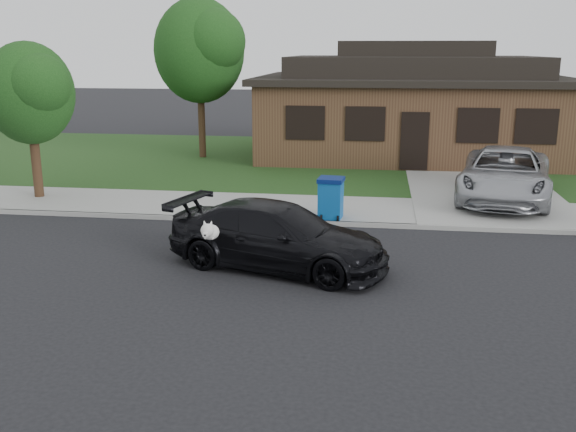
# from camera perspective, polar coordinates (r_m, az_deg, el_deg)

# --- Properties ---
(ground) EXTENTS (120.00, 120.00, 0.00)m
(ground) POSITION_cam_1_polar(r_m,az_deg,el_deg) (13.68, -3.73, -4.51)
(ground) COLOR black
(ground) RESTS_ON ground
(sidewalk) EXTENTS (60.00, 3.00, 0.12)m
(sidewalk) POSITION_cam_1_polar(r_m,az_deg,el_deg) (18.38, -0.60, 0.73)
(sidewalk) COLOR gray
(sidewalk) RESTS_ON ground
(curb) EXTENTS (60.00, 0.12, 0.12)m
(curb) POSITION_cam_1_polar(r_m,az_deg,el_deg) (16.95, -1.36, -0.48)
(curb) COLOR gray
(curb) RESTS_ON ground
(lawn) EXTENTS (60.00, 13.00, 0.13)m
(lawn) POSITION_cam_1_polar(r_m,az_deg,el_deg) (26.16, 2.01, 4.92)
(lawn) COLOR #193814
(lawn) RESTS_ON ground
(driveway) EXTENTS (4.50, 13.00, 0.14)m
(driveway) POSITION_cam_1_polar(r_m,az_deg,el_deg) (23.31, 16.07, 3.17)
(driveway) COLOR gray
(driveway) RESTS_ON ground
(sedan) EXTENTS (5.05, 3.18, 1.36)m
(sedan) POSITION_cam_1_polar(r_m,az_deg,el_deg) (13.42, -0.93, -1.80)
(sedan) COLOR black
(sedan) RESTS_ON ground
(minivan) EXTENTS (3.58, 5.84, 1.51)m
(minivan) POSITION_cam_1_polar(r_m,az_deg,el_deg) (20.00, 18.73, 3.54)
(minivan) COLOR #A6A8AD
(minivan) RESTS_ON driveway
(recycling_bin) EXTENTS (0.71, 0.73, 1.08)m
(recycling_bin) POSITION_cam_1_polar(r_m,az_deg,el_deg) (16.98, 3.82, 1.64)
(recycling_bin) COLOR #0D4F98
(recycling_bin) RESTS_ON sidewalk
(house) EXTENTS (12.60, 8.60, 4.65)m
(house) POSITION_cam_1_polar(r_m,az_deg,el_deg) (27.77, 10.85, 9.55)
(house) COLOR #422B1C
(house) RESTS_ON ground
(tree_0) EXTENTS (3.78, 3.60, 6.34)m
(tree_0) POSITION_cam_1_polar(r_m,az_deg,el_deg) (26.46, -7.61, 14.52)
(tree_0) COLOR #332114
(tree_0) RESTS_ON ground
(tree_2) EXTENTS (2.73, 2.60, 4.59)m
(tree_2) POSITION_cam_1_polar(r_m,az_deg,el_deg) (20.44, -21.86, 10.22)
(tree_2) COLOR #332114
(tree_2) RESTS_ON ground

